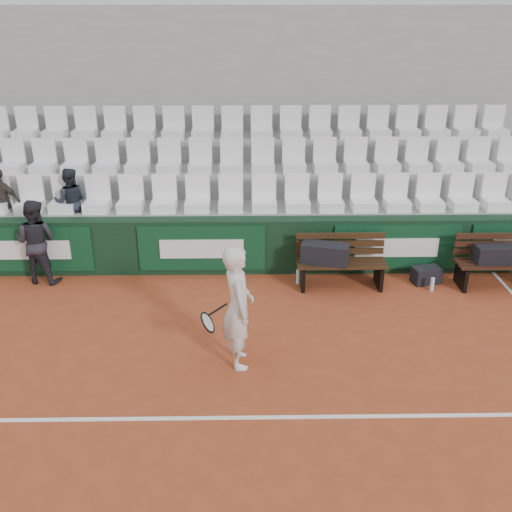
{
  "coord_description": "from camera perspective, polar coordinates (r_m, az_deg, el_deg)",
  "views": [
    {
      "loc": [
        0.59,
        -5.3,
        4.41
      ],
      "look_at": [
        0.72,
        2.4,
        1.0
      ],
      "focal_mm": 40.0,
      "sensor_mm": 36.0,
      "label": 1
    }
  ],
  "objects": [
    {
      "name": "ground",
      "position": [
        6.92,
        -5.87,
        -15.86
      ],
      "size": [
        80.0,
        80.0,
        0.0
      ],
      "primitive_type": "plane",
      "color": "#9E4223",
      "rests_on": "ground"
    },
    {
      "name": "court_baseline",
      "position": [
        6.92,
        -5.87,
        -15.83
      ],
      "size": [
        18.0,
        0.06,
        0.01
      ],
      "primitive_type": "cube",
      "color": "white",
      "rests_on": "ground"
    },
    {
      "name": "back_barrier",
      "position": [
        10.09,
        -3.85,
        1.04
      ],
      "size": [
        18.0,
        0.34,
        1.0
      ],
      "color": "black",
      "rests_on": "ground"
    },
    {
      "name": "grandstand_tier_front",
      "position": [
        10.68,
        -4.06,
        2.35
      ],
      "size": [
        18.0,
        0.95,
        1.0
      ],
      "primitive_type": "cube",
      "color": "gray",
      "rests_on": "ground"
    },
    {
      "name": "grandstand_tier_mid",
      "position": [
        11.5,
        -3.86,
        5.13
      ],
      "size": [
        18.0,
        0.95,
        1.45
      ],
      "primitive_type": "cube",
      "color": "gray",
      "rests_on": "ground"
    },
    {
      "name": "grandstand_tier_back",
      "position": [
        12.33,
        -3.69,
        7.54
      ],
      "size": [
        18.0,
        0.95,
        1.9
      ],
      "primitive_type": "cube",
      "color": "gray",
      "rests_on": "ground"
    },
    {
      "name": "grandstand_rear_wall",
      "position": [
        12.66,
        -3.72,
        13.78
      ],
      "size": [
        18.0,
        0.3,
        4.4
      ],
      "primitive_type": "cube",
      "color": "gray",
      "rests_on": "ground"
    },
    {
      "name": "seat_row_front",
      "position": [
        10.25,
        -4.24,
        6.23
      ],
      "size": [
        11.9,
        0.44,
        0.63
      ],
      "primitive_type": "cube",
      "color": "white",
      "rests_on": "grandstand_tier_front"
    },
    {
      "name": "seat_row_mid",
      "position": [
        11.04,
        -4.05,
        9.96
      ],
      "size": [
        11.9,
        0.44,
        0.63
      ],
      "primitive_type": "cube",
      "color": "silver",
      "rests_on": "grandstand_tier_mid"
    },
    {
      "name": "seat_row_back",
      "position": [
        11.87,
        -3.89,
        13.17
      ],
      "size": [
        11.9,
        0.44,
        0.63
      ],
      "primitive_type": "cube",
      "color": "silver",
      "rests_on": "grandstand_tier_back"
    },
    {
      "name": "bench_left",
      "position": [
        9.75,
        8.45,
        -1.82
      ],
      "size": [
        1.5,
        0.56,
        0.45
      ],
      "primitive_type": "cube",
      "color": "#361F10",
      "rests_on": "ground"
    },
    {
      "name": "bench_right",
      "position": [
        10.48,
        23.17,
        -1.71
      ],
      "size": [
        1.5,
        0.56,
        0.45
      ],
      "primitive_type": "cube",
      "color": "#351A10",
      "rests_on": "ground"
    },
    {
      "name": "sports_bag_left",
      "position": [
        9.54,
        6.9,
        0.27
      ],
      "size": [
        0.84,
        0.53,
        0.33
      ],
      "primitive_type": "cube",
      "rotation": [
        0.0,
        0.0,
        -0.27
      ],
      "color": "black",
      "rests_on": "bench_left"
    },
    {
      "name": "sports_bag_right",
      "position": [
        10.29,
        22.71,
        0.16
      ],
      "size": [
        0.63,
        0.31,
        0.29
      ],
      "primitive_type": "cube",
      "rotation": [
        0.0,
        0.0,
        0.04
      ],
      "color": "black",
      "rests_on": "bench_right"
    },
    {
      "name": "sports_bag_ground",
      "position": [
        10.23,
        16.64,
        -1.85
      ],
      "size": [
        0.51,
        0.37,
        0.28
      ],
      "primitive_type": "cube",
      "rotation": [
        0.0,
        0.0,
        0.22
      ],
      "color": "black",
      "rests_on": "ground"
    },
    {
      "name": "water_bottle_near",
      "position": [
        9.81,
        4.25,
        -2.06
      ],
      "size": [
        0.07,
        0.07,
        0.26
      ],
      "primitive_type": "cylinder",
      "color": "silver",
      "rests_on": "ground"
    },
    {
      "name": "water_bottle_far",
      "position": [
        9.98,
        17.21,
        -2.73
      ],
      "size": [
        0.07,
        0.07,
        0.24
      ],
      "primitive_type": "cylinder",
      "color": "silver",
      "rests_on": "ground"
    },
    {
      "name": "tennis_player",
      "position": [
        7.35,
        -1.81,
        -5.13
      ],
      "size": [
        0.74,
        0.67,
        1.69
      ],
      "color": "silver",
      "rests_on": "ground"
    },
    {
      "name": "ball_kid",
      "position": [
        10.32,
        -21.11,
        1.35
      ],
      "size": [
        0.8,
        0.68,
        1.47
      ],
      "primitive_type": "imported",
      "rotation": [
        0.0,
        0.0,
        2.96
      ],
      "color": "#212129",
      "rests_on": "ground"
    },
    {
      "name": "spectator_c",
      "position": [
        10.67,
        -18.32,
        7.48
      ],
      "size": [
        0.65,
        0.53,
        1.23
      ],
      "primitive_type": "imported",
      "rotation": [
        0.0,
        0.0,
        3.26
      ],
      "color": "black",
      "rests_on": "grandstand_tier_front"
    }
  ]
}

